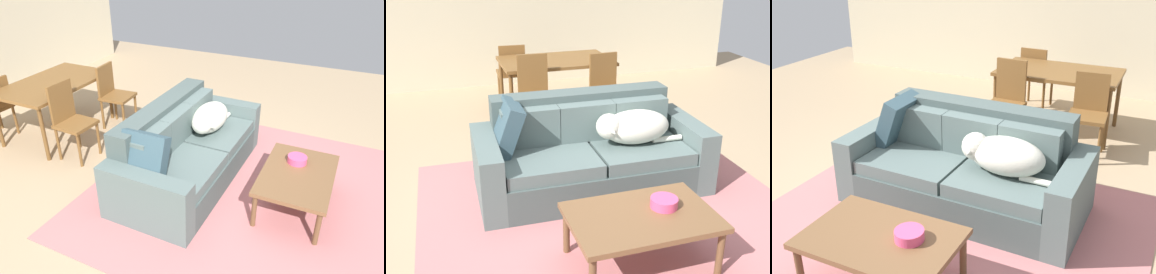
{
  "view_description": "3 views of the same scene",
  "coord_description": "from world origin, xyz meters",
  "views": [
    {
      "loc": [
        -3.05,
        -1.37,
        2.47
      ],
      "look_at": [
        0.18,
        0.14,
        0.52
      ],
      "focal_mm": 34.88,
      "sensor_mm": 36.0,
      "label": 1
    },
    {
      "loc": [
        -1.13,
        -3.54,
        2.14
      ],
      "look_at": [
        0.04,
        0.1,
        0.56
      ],
      "focal_mm": 43.87,
      "sensor_mm": 36.0,
      "label": 2
    },
    {
      "loc": [
        1.7,
        -3.04,
        2.2
      ],
      "look_at": [
        0.22,
        0.08,
        0.7
      ],
      "focal_mm": 42.9,
      "sensor_mm": 36.0,
      "label": 3
    }
  ],
  "objects": [
    {
      "name": "dining_table",
      "position": [
        0.43,
        2.3,
        0.68
      ],
      "size": [
        1.43,
        0.88,
        0.74
      ],
      "color": "brown",
      "rests_on": "ground"
    },
    {
      "name": "ground_plane",
      "position": [
        0.0,
        0.0,
        0.0
      ],
      "size": [
        10.0,
        10.0,
        0.0
      ],
      "primitive_type": "plane",
      "color": "tan"
    },
    {
      "name": "bowl_on_coffee_table",
      "position": [
        0.33,
        -0.98,
        0.45
      ],
      "size": [
        0.2,
        0.2,
        0.07
      ],
      "primitive_type": "cylinder",
      "color": "#EA4C7F",
      "rests_on": "coffee_table"
    },
    {
      "name": "dining_chair_near_left",
      "position": [
        0.0,
        1.68,
        0.53
      ],
      "size": [
        0.42,
        0.42,
        0.95
      ],
      "rotation": [
        0.0,
        0.0,
        -0.05
      ],
      "color": "brown",
      "rests_on": "ground"
    },
    {
      "name": "throw_pillow_by_left_arm",
      "position": [
        -0.57,
        0.29,
        0.65
      ],
      "size": [
        0.3,
        0.46,
        0.48
      ],
      "primitive_type": "cube",
      "rotation": [
        0.0,
        0.37,
        -0.01
      ],
      "color": "#344E58",
      "rests_on": "couch"
    },
    {
      "name": "area_rug",
      "position": [
        0.18,
        -0.59,
        0.01
      ],
      "size": [
        3.24,
        3.37,
        0.01
      ],
      "primitive_type": "cube",
      "rotation": [
        0.0,
        0.0,
        -0.02
      ],
      "color": "#B96C6D",
      "rests_on": "ground"
    },
    {
      "name": "couch",
      "position": [
        0.18,
        0.22,
        0.32
      ],
      "size": [
        2.11,
        0.99,
        0.85
      ],
      "rotation": [
        0.0,
        0.0,
        -0.02
      ],
      "color": "#445250",
      "rests_on": "ground"
    },
    {
      "name": "dog_on_left_cushion",
      "position": [
        0.55,
        0.09,
        0.6
      ],
      "size": [
        0.81,
        0.37,
        0.31
      ],
      "rotation": [
        0.0,
        0.0,
        -0.02
      ],
      "color": "silver",
      "rests_on": "couch"
    },
    {
      "name": "dining_chair_near_right",
      "position": [
        0.92,
        1.71,
        0.51
      ],
      "size": [
        0.42,
        0.42,
        0.9
      ],
      "rotation": [
        0.0,
        0.0,
        0.06
      ],
      "color": "brown",
      "rests_on": "ground"
    },
    {
      "name": "dining_chair_far_left",
      "position": [
        -0.05,
        2.92,
        0.48
      ],
      "size": [
        0.42,
        0.42,
        0.86
      ],
      "rotation": [
        0.0,
        0.0,
        3.09
      ],
      "color": "brown",
      "rests_on": "ground"
    },
    {
      "name": "coffee_table",
      "position": [
        0.14,
        -1.02,
        0.37
      ],
      "size": [
        1.02,
        0.68,
        0.41
      ],
      "color": "brown",
      "rests_on": "ground"
    }
  ]
}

